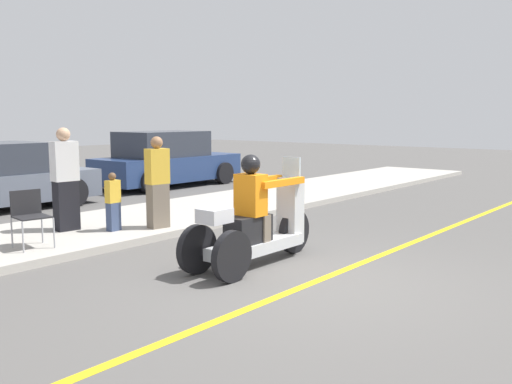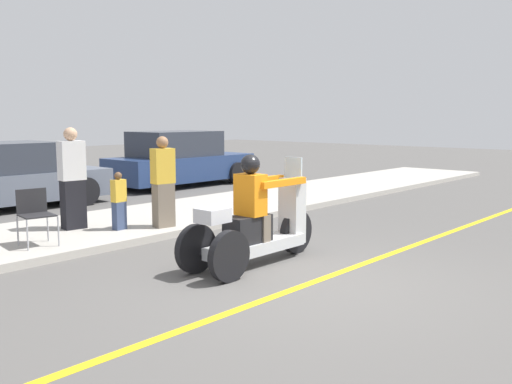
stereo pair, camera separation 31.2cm
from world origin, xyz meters
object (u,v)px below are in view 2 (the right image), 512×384
Objects in this scene: spectator_end_of_line at (72,180)px; parked_car_lot_left at (1,178)px; motorcycle_trike at (256,225)px; spectator_near_curb at (119,202)px; spectator_mid_group at (163,184)px; parked_car_lot_right at (180,160)px; folding_chair_curbside at (35,211)px.

parked_car_lot_left is (0.44, 3.64, -0.26)m from spectator_end_of_line.
spectator_near_curb is at bearing 93.15° from motorcycle_trike.
motorcycle_trike is 1.52× the size of spectator_mid_group.
motorcycle_trike is 7.19m from parked_car_lot_left.
spectator_mid_group is (1.11, -1.01, -0.07)m from spectator_end_of_line.
spectator_mid_group is 6.79m from parked_car_lot_right.
spectator_mid_group is (0.48, 2.54, 0.32)m from motorcycle_trike.
parked_car_lot_right reaches higher than spectator_near_curb.
spectator_near_curb is 7.00m from parked_car_lot_right.
spectator_mid_group is at bearing -9.25° from folding_chair_curbside.
spectator_end_of_line is 0.87m from spectator_near_curb.
motorcycle_trike reaches higher than folding_chair_curbside.
folding_chair_curbside is 8.19m from parked_car_lot_right.
spectator_end_of_line is 0.39× the size of parked_car_lot_left.
spectator_end_of_line is 2.07× the size of folding_chair_curbside.
parked_car_lot_left is (-5.30, -0.32, -0.06)m from parked_car_lot_right.
folding_chair_curbside is (-1.02, -0.67, -0.32)m from spectator_end_of_line.
motorcycle_trike is at bearing -80.04° from spectator_end_of_line.
folding_chair_curbside is 4.54m from parked_car_lot_left.
spectator_end_of_line reaches higher than spectator_mid_group.
spectator_mid_group is at bearing -132.98° from parked_car_lot_right.
parked_car_lot_left is at bearing 90.34° from spectator_near_curb.
motorcycle_trike is 0.54× the size of parked_car_lot_right.
motorcycle_trike is 2.92m from spectator_near_curb.
folding_chair_curbside is 0.19× the size of parked_car_lot_left.
spectator_near_curb is 4.28m from parked_car_lot_left.
spectator_mid_group is 0.36× the size of parked_car_lot_right.
motorcycle_trike is 9.09m from parked_car_lot_right.
spectator_near_curb is (0.46, -0.64, -0.35)m from spectator_end_of_line.
spectator_near_curb is 0.22× the size of parked_car_lot_left.
spectator_mid_group is at bearing -81.84° from parked_car_lot_left.
spectator_end_of_line is at bearing -145.40° from parked_car_lot_right.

